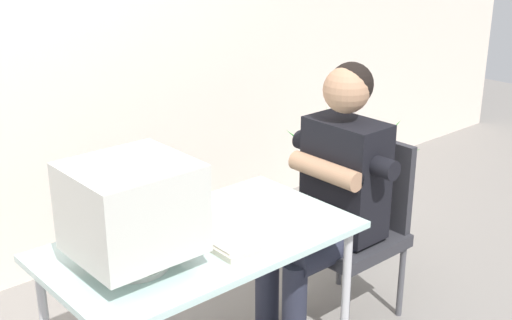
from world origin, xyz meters
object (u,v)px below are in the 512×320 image
object	(u,v)px
crt_monitor	(133,209)
office_chair	(355,221)
keyboard	(212,235)
person_seated	(331,191)
potted_plant	(350,197)
desk	(202,252)

from	to	relation	value
crt_monitor	office_chair	world-z (taller)	crt_monitor
keyboard	office_chair	world-z (taller)	office_chair
crt_monitor	person_seated	world-z (taller)	person_seated
office_chair	keyboard	bearing A→B (deg)	-176.44
keyboard	potted_plant	world-z (taller)	potted_plant
crt_monitor	potted_plant	xyz separation A→B (m)	(1.64, 0.43, -0.56)
keyboard	person_seated	size ratio (longest dim) A/B	0.33
keyboard	person_seated	world-z (taller)	person_seated
potted_plant	desk	bearing A→B (deg)	-163.27
person_seated	crt_monitor	bearing A→B (deg)	-176.93
desk	crt_monitor	bearing A→B (deg)	-173.98
keyboard	potted_plant	xyz separation A→B (m)	(1.31, 0.43, -0.36)
desk	keyboard	xyz separation A→B (m)	(0.02, -0.03, 0.08)
person_seated	keyboard	bearing A→B (deg)	-175.52
desk	person_seated	world-z (taller)	person_seated
desk	crt_monitor	world-z (taller)	crt_monitor
office_chair	potted_plant	bearing A→B (deg)	43.55
office_chair	person_seated	bearing A→B (deg)	-180.00
crt_monitor	person_seated	xyz separation A→B (m)	(1.06, 0.06, -0.24)
desk	potted_plant	distance (m)	1.42
office_chair	person_seated	world-z (taller)	person_seated
desk	keyboard	distance (m)	0.09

